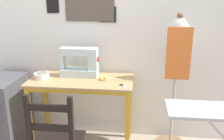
{
  "coord_description": "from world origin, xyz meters",
  "views": [
    {
      "loc": [
        0.6,
        -2.14,
        1.63
      ],
      "look_at": [
        0.33,
        0.23,
        0.9
      ],
      "focal_mm": 40.0,
      "sensor_mm": 36.0,
      "label": 1
    }
  ],
  "objects_px": {
    "thread_spool_mid_table": "(105,79)",
    "fabric_bowl": "(42,76)",
    "filing_cabinet": "(4,112)",
    "dress_form": "(177,58)",
    "scissors": "(122,86)",
    "sewing_machine": "(82,63)",
    "thread_spool_near_machine": "(100,78)"
  },
  "relations": [
    {
      "from": "thread_spool_mid_table",
      "to": "fabric_bowl",
      "type": "bearing_deg",
      "value": 179.73
    },
    {
      "from": "filing_cabinet",
      "to": "dress_form",
      "type": "height_order",
      "value": "dress_form"
    },
    {
      "from": "filing_cabinet",
      "to": "scissors",
      "type": "bearing_deg",
      "value": -4.18
    },
    {
      "from": "fabric_bowl",
      "to": "scissors",
      "type": "distance_m",
      "value": 0.87
    },
    {
      "from": "thread_spool_mid_table",
      "to": "sewing_machine",
      "type": "bearing_deg",
      "value": 154.83
    },
    {
      "from": "thread_spool_near_machine",
      "to": "thread_spool_mid_table",
      "type": "relative_size",
      "value": 0.8
    },
    {
      "from": "scissors",
      "to": "thread_spool_near_machine",
      "type": "bearing_deg",
      "value": 148.56
    },
    {
      "from": "fabric_bowl",
      "to": "thread_spool_near_machine",
      "type": "bearing_deg",
      "value": 1.88
    },
    {
      "from": "sewing_machine",
      "to": "dress_form",
      "type": "xyz_separation_m",
      "value": [
        0.98,
        -0.0,
        0.09
      ]
    },
    {
      "from": "fabric_bowl",
      "to": "filing_cabinet",
      "type": "distance_m",
      "value": 0.63
    },
    {
      "from": "scissors",
      "to": "dress_form",
      "type": "distance_m",
      "value": 0.63
    },
    {
      "from": "filing_cabinet",
      "to": "dress_form",
      "type": "distance_m",
      "value": 1.95
    },
    {
      "from": "thread_spool_near_machine",
      "to": "fabric_bowl",
      "type": "bearing_deg",
      "value": -178.12
    },
    {
      "from": "dress_form",
      "to": "filing_cabinet",
      "type": "bearing_deg",
      "value": -175.3
    },
    {
      "from": "fabric_bowl",
      "to": "thread_spool_near_machine",
      "type": "relative_size",
      "value": 4.36
    },
    {
      "from": "thread_spool_mid_table",
      "to": "filing_cabinet",
      "type": "height_order",
      "value": "thread_spool_mid_table"
    },
    {
      "from": "sewing_machine",
      "to": "scissors",
      "type": "xyz_separation_m",
      "value": [
        0.45,
        -0.25,
        -0.14
      ]
    },
    {
      "from": "scissors",
      "to": "dress_form",
      "type": "bearing_deg",
      "value": 25.04
    },
    {
      "from": "sewing_machine",
      "to": "fabric_bowl",
      "type": "height_order",
      "value": "sewing_machine"
    },
    {
      "from": "fabric_bowl",
      "to": "dress_form",
      "type": "height_order",
      "value": "dress_form"
    },
    {
      "from": "sewing_machine",
      "to": "filing_cabinet",
      "type": "distance_m",
      "value": 1.03
    },
    {
      "from": "thread_spool_near_machine",
      "to": "dress_form",
      "type": "height_order",
      "value": "dress_form"
    },
    {
      "from": "thread_spool_near_machine",
      "to": "thread_spool_mid_table",
      "type": "height_order",
      "value": "thread_spool_mid_table"
    },
    {
      "from": "sewing_machine",
      "to": "scissors",
      "type": "distance_m",
      "value": 0.54
    },
    {
      "from": "scissors",
      "to": "dress_form",
      "type": "xyz_separation_m",
      "value": [
        0.53,
        0.25,
        0.23
      ]
    },
    {
      "from": "fabric_bowl",
      "to": "filing_cabinet",
      "type": "bearing_deg",
      "value": -176.25
    },
    {
      "from": "fabric_bowl",
      "to": "thread_spool_mid_table",
      "type": "relative_size",
      "value": 3.47
    },
    {
      "from": "sewing_machine",
      "to": "filing_cabinet",
      "type": "bearing_deg",
      "value": -169.98
    },
    {
      "from": "sewing_machine",
      "to": "thread_spool_mid_table",
      "type": "distance_m",
      "value": 0.32
    },
    {
      "from": "sewing_machine",
      "to": "thread_spool_near_machine",
      "type": "height_order",
      "value": "sewing_machine"
    },
    {
      "from": "thread_spool_mid_table",
      "to": "filing_cabinet",
      "type": "bearing_deg",
      "value": -178.64
    },
    {
      "from": "fabric_bowl",
      "to": "thread_spool_mid_table",
      "type": "distance_m",
      "value": 0.67
    }
  ]
}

